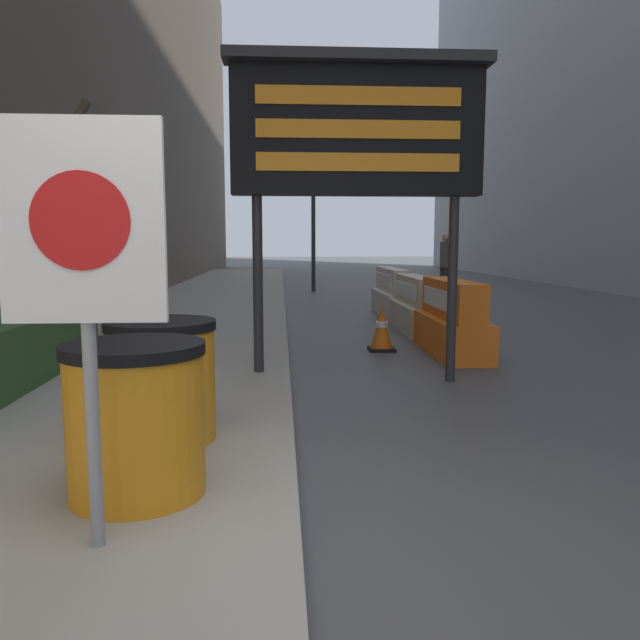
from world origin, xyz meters
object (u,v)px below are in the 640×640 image
barrel_drum_foreground (136,419)px  jersey_barrier_cream (416,307)px  pedestrian_worker (446,260)px  jersey_barrier_white (392,294)px  message_board (357,131)px  traffic_cone_near (382,328)px  warning_sign (84,252)px  traffic_light_near_curb (313,182)px  jersey_barrier_orange_near (452,322)px  barrel_drum_middle (162,380)px  traffic_cone_far (401,290)px  traffic_cone_mid (464,309)px

barrel_drum_foreground → jersey_barrier_cream: barrel_drum_foreground is taller
jersey_barrier_cream → pedestrian_worker: pedestrian_worker is taller
jersey_barrier_white → pedestrian_worker: (1.92, 3.17, 0.58)m
message_board → traffic_cone_near: 2.94m
warning_sign → traffic_cone_near: size_ratio=2.95×
message_board → traffic_light_near_curb: 12.01m
jersey_barrier_orange_near → barrel_drum_middle: bearing=-128.7°
traffic_light_near_curb → message_board: bearing=-90.9°
warning_sign → message_board: 4.10m
pedestrian_worker → traffic_cone_far: bearing=-50.1°
jersey_barrier_cream → traffic_cone_mid: 1.10m
warning_sign → traffic_cone_mid: bearing=63.5°
barrel_drum_middle → traffic_cone_mid: bearing=58.4°
jersey_barrier_white → pedestrian_worker: pedestrian_worker is taller
jersey_barrier_orange_near → traffic_light_near_curb: (-1.23, 10.43, 2.74)m
warning_sign → jersey_barrier_orange_near: bearing=60.1°
traffic_cone_far → pedestrian_worker: bearing=20.1°
barrel_drum_middle → traffic_cone_far: barrel_drum_middle is taller
barrel_drum_foreground → traffic_cone_far: bearing=72.7°
barrel_drum_middle → warning_sign: bearing=-90.4°
barrel_drum_middle → message_board: size_ratio=0.25×
jersey_barrier_cream → traffic_cone_far: jersey_barrier_cream is taller
traffic_cone_near → traffic_cone_far: (1.57, 6.79, -0.02)m
barrel_drum_middle → traffic_cone_mid: size_ratio=1.31×
barrel_drum_middle → jersey_barrier_white: 8.59m
jersey_barrier_white → traffic_cone_far: (0.71, 2.73, -0.13)m
barrel_drum_foreground → jersey_barrier_orange_near: size_ratio=0.43×
barrel_drum_middle → jersey_barrier_orange_near: size_ratio=0.43×
barrel_drum_foreground → jersey_barrier_white: bearing=71.9°
barrel_drum_middle → traffic_light_near_curb: traffic_light_near_curb is taller
message_board → jersey_barrier_white: message_board is taller
barrel_drum_middle → warning_sign: size_ratio=0.44×
barrel_drum_middle → traffic_light_near_curb: bearing=83.0°
jersey_barrier_white → traffic_cone_near: 4.15m
message_board → traffic_light_near_curb: size_ratio=0.74×
jersey_barrier_cream → jersey_barrier_orange_near: bearing=-90.0°
traffic_cone_far → warning_sign: bearing=-106.7°
warning_sign → traffic_cone_near: warning_sign is taller
traffic_cone_near → traffic_cone_mid: traffic_cone_near is taller
traffic_light_near_curb → pedestrian_worker: size_ratio=2.62×
jersey_barrier_orange_near → jersey_barrier_white: bearing=90.0°
traffic_cone_far → jersey_barrier_white: bearing=-104.6°
barrel_drum_middle → jersey_barrier_orange_near: 4.75m
warning_sign → jersey_barrier_white: 10.05m
message_board → traffic_cone_mid: bearing=60.7°
message_board → traffic_cone_far: message_board is taller
warning_sign → message_board: message_board is taller
barrel_drum_foreground → message_board: message_board is taller
jersey_barrier_white → traffic_cone_far: jersey_barrier_white is taller
traffic_cone_mid → barrel_drum_foreground: bearing=-118.0°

